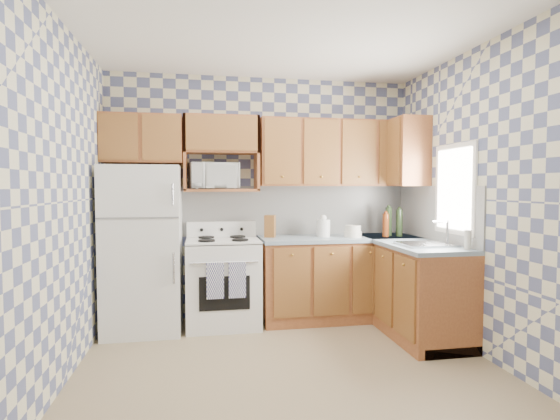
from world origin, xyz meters
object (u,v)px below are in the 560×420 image
object	(u,v)px
refrigerator	(143,249)
electric_kettle	(323,228)
stove_body	(223,283)
microwave	(213,176)

from	to	relation	value
refrigerator	electric_kettle	size ratio (longest dim) A/B	8.93
stove_body	microwave	xyz separation A→B (m)	(-0.09, 0.15, 1.14)
refrigerator	microwave	distance (m)	1.05
microwave	stove_body	bearing A→B (deg)	-69.52
refrigerator	stove_body	size ratio (longest dim) A/B	1.87
refrigerator	stove_body	distance (m)	0.89
electric_kettle	refrigerator	bearing A→B (deg)	-178.16
refrigerator	stove_body	bearing A→B (deg)	1.78
microwave	electric_kettle	size ratio (longest dim) A/B	2.67
electric_kettle	stove_body	bearing A→B (deg)	-178.12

